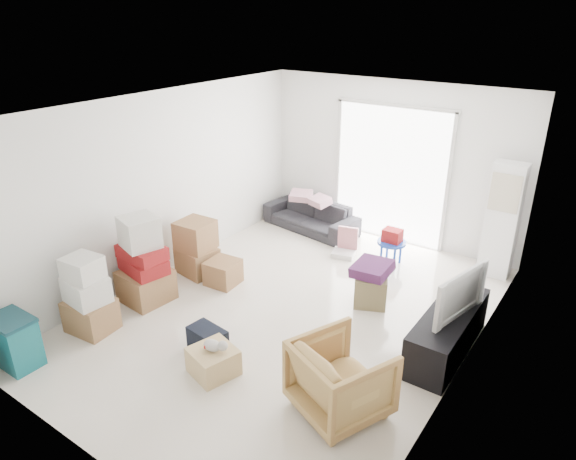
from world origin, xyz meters
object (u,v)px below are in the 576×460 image
at_px(ac_tower, 502,221).
at_px(ottoman, 371,290).
at_px(storage_bins, 15,341).
at_px(sofa, 311,211).
at_px(television, 451,308).
at_px(armchair, 341,375).
at_px(wood_crate, 213,361).
at_px(kids_table, 392,240).
at_px(tv_console, 448,332).

height_order(ac_tower, ottoman, ac_tower).
bearing_deg(ottoman, storage_bins, -127.81).
height_order(sofa, storage_bins, sofa).
distance_m(ac_tower, television, 2.30).
distance_m(armchair, ottoman, 2.13).
height_order(sofa, wood_crate, sofa).
distance_m(storage_bins, kids_table, 5.30).
relative_size(ac_tower, kids_table, 2.97).
height_order(television, sofa, sofa).
bearing_deg(ottoman, television, -20.14).
relative_size(ac_tower, television, 1.80).
bearing_deg(tv_console, sofa, 146.76).
xyz_separation_m(sofa, wood_crate, (1.28, -4.00, -0.19)).
distance_m(ac_tower, storage_bins, 6.58).
xyz_separation_m(ottoman, wood_crate, (-0.77, -2.31, -0.06)).
relative_size(sofa, armchair, 2.08).
bearing_deg(kids_table, television, -48.86).
xyz_separation_m(ac_tower, kids_table, (-1.43, -0.59, -0.46)).
xyz_separation_m(tv_console, ottoman, (-1.21, 0.44, -0.05)).
relative_size(ac_tower, wood_crate, 3.81).
relative_size(tv_console, sofa, 0.90).
bearing_deg(sofa, ottoman, -31.46).
xyz_separation_m(storage_bins, wood_crate, (1.92, 1.15, -0.15)).
distance_m(storage_bins, wood_crate, 2.25).
bearing_deg(sofa, tv_console, -25.13).
xyz_separation_m(television, kids_table, (-1.48, 1.70, -0.18)).
bearing_deg(wood_crate, kids_table, 82.06).
height_order(armchair, storage_bins, armchair).
bearing_deg(storage_bins, ottoman, 52.19).
relative_size(tv_console, armchair, 1.86).
height_order(television, kids_table, television).
bearing_deg(kids_table, ac_tower, 22.37).
distance_m(television, armchair, 1.67).
xyz_separation_m(ac_tower, wood_crate, (-1.93, -4.15, -0.72)).
height_order(ottoman, kids_table, kids_table).
distance_m(ottoman, wood_crate, 2.44).
bearing_deg(sofa, ac_tower, 10.78).
height_order(television, wood_crate, television).
xyz_separation_m(ac_tower, sofa, (-3.21, -0.15, -0.53)).
height_order(tv_console, storage_bins, storage_bins).
bearing_deg(tv_console, ac_tower, 91.25).
bearing_deg(storage_bins, kids_table, 62.85).
relative_size(ac_tower, armchair, 2.05).
height_order(armchair, kids_table, armchair).
bearing_deg(ac_tower, storage_bins, -125.97).
distance_m(tv_console, sofa, 3.89).
bearing_deg(television, ottoman, 83.07).
relative_size(ac_tower, sofa, 0.99).
height_order(ac_tower, television, ac_tower).
bearing_deg(wood_crate, ac_tower, 65.09).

